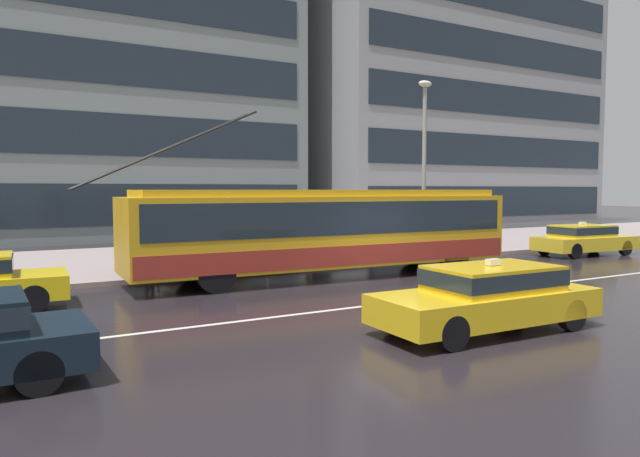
{
  "coord_description": "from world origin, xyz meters",
  "views": [
    {
      "loc": [
        -9.9,
        -12.28,
        2.74
      ],
      "look_at": [
        -0.88,
        3.51,
        1.5
      ],
      "focal_mm": 32.39,
      "sensor_mm": 36.0,
      "label": 1
    }
  ],
  "objects_px": {
    "bus_shelter": "(206,211)",
    "pedestrian_waiting_by_pole": "(308,234)",
    "pedestrian_at_shelter": "(192,223)",
    "pedestrian_walking_past": "(372,212)",
    "taxi_ahead_of_bus": "(584,238)",
    "pedestrian_approaching_curb": "(151,223)",
    "taxi_oncoming_near": "(488,295)",
    "trolleybus": "(327,229)",
    "street_lamp": "(424,153)"
  },
  "relations": [
    {
      "from": "bus_shelter",
      "to": "pedestrian_waiting_by_pole",
      "type": "distance_m",
      "value": 3.65
    },
    {
      "from": "pedestrian_at_shelter",
      "to": "pedestrian_walking_past",
      "type": "relative_size",
      "value": 0.96
    },
    {
      "from": "taxi_ahead_of_bus",
      "to": "pedestrian_approaching_curb",
      "type": "height_order",
      "value": "pedestrian_approaching_curb"
    },
    {
      "from": "pedestrian_approaching_curb",
      "to": "pedestrian_walking_past",
      "type": "distance_m",
      "value": 9.67
    },
    {
      "from": "taxi_oncoming_near",
      "to": "pedestrian_waiting_by_pole",
      "type": "xyz_separation_m",
      "value": [
        1.47,
        9.97,
        0.44
      ]
    },
    {
      "from": "bus_shelter",
      "to": "pedestrian_approaching_curb",
      "type": "relative_size",
      "value": 2.11
    },
    {
      "from": "pedestrian_waiting_by_pole",
      "to": "pedestrian_at_shelter",
      "type": "bearing_deg",
      "value": 169.64
    },
    {
      "from": "taxi_ahead_of_bus",
      "to": "bus_shelter",
      "type": "relative_size",
      "value": 1.12
    },
    {
      "from": "trolleybus",
      "to": "pedestrian_waiting_by_pole",
      "type": "height_order",
      "value": "trolleybus"
    },
    {
      "from": "taxi_ahead_of_bus",
      "to": "street_lamp",
      "type": "bearing_deg",
      "value": 160.12
    },
    {
      "from": "taxi_oncoming_near",
      "to": "pedestrian_at_shelter",
      "type": "bearing_deg",
      "value": 103.32
    },
    {
      "from": "taxi_ahead_of_bus",
      "to": "bus_shelter",
      "type": "distance_m",
      "value": 15.5
    },
    {
      "from": "trolleybus",
      "to": "taxi_ahead_of_bus",
      "type": "xyz_separation_m",
      "value": [
        12.3,
        -0.14,
        -0.81
      ]
    },
    {
      "from": "trolleybus",
      "to": "pedestrian_approaching_curb",
      "type": "relative_size",
      "value": 7.02
    },
    {
      "from": "trolleybus",
      "to": "taxi_ahead_of_bus",
      "type": "relative_size",
      "value": 2.97
    },
    {
      "from": "taxi_ahead_of_bus",
      "to": "pedestrian_approaching_curb",
      "type": "xyz_separation_m",
      "value": [
        -17.18,
        2.31,
        1.01
      ]
    },
    {
      "from": "bus_shelter",
      "to": "pedestrian_at_shelter",
      "type": "height_order",
      "value": "bus_shelter"
    },
    {
      "from": "pedestrian_at_shelter",
      "to": "pedestrian_waiting_by_pole",
      "type": "bearing_deg",
      "value": -10.36
    },
    {
      "from": "taxi_ahead_of_bus",
      "to": "pedestrian_approaching_curb",
      "type": "bearing_deg",
      "value": 172.36
    },
    {
      "from": "trolleybus",
      "to": "pedestrian_approaching_curb",
      "type": "distance_m",
      "value": 5.35
    },
    {
      "from": "pedestrian_approaching_curb",
      "to": "street_lamp",
      "type": "height_order",
      "value": "street_lamp"
    },
    {
      "from": "pedestrian_waiting_by_pole",
      "to": "street_lamp",
      "type": "xyz_separation_m",
      "value": [
        5.01,
        -0.27,
        3.01
      ]
    },
    {
      "from": "pedestrian_waiting_by_pole",
      "to": "street_lamp",
      "type": "distance_m",
      "value": 5.85
    },
    {
      "from": "pedestrian_approaching_curb",
      "to": "pedestrian_walking_past",
      "type": "height_order",
      "value": "pedestrian_walking_past"
    },
    {
      "from": "bus_shelter",
      "to": "pedestrian_waiting_by_pole",
      "type": "xyz_separation_m",
      "value": [
        3.39,
        -1.06,
        -0.86
      ]
    },
    {
      "from": "taxi_oncoming_near",
      "to": "pedestrian_at_shelter",
      "type": "height_order",
      "value": "pedestrian_at_shelter"
    },
    {
      "from": "pedestrian_walking_past",
      "to": "taxi_oncoming_near",
      "type": "bearing_deg",
      "value": -114.77
    },
    {
      "from": "bus_shelter",
      "to": "trolleybus",
      "type": "bearing_deg",
      "value": -53.05
    },
    {
      "from": "bus_shelter",
      "to": "pedestrian_waiting_by_pole",
      "type": "relative_size",
      "value": 2.38
    },
    {
      "from": "trolleybus",
      "to": "pedestrian_at_shelter",
      "type": "relative_size",
      "value": 7.03
    },
    {
      "from": "trolleybus",
      "to": "taxi_ahead_of_bus",
      "type": "distance_m",
      "value": 12.32
    },
    {
      "from": "pedestrian_approaching_curb",
      "to": "pedestrian_waiting_by_pole",
      "type": "relative_size",
      "value": 1.13
    },
    {
      "from": "bus_shelter",
      "to": "pedestrian_waiting_by_pole",
      "type": "height_order",
      "value": "bus_shelter"
    },
    {
      "from": "pedestrian_at_shelter",
      "to": "pedestrian_approaching_curb",
      "type": "height_order",
      "value": "pedestrian_approaching_curb"
    },
    {
      "from": "taxi_ahead_of_bus",
      "to": "pedestrian_at_shelter",
      "type": "bearing_deg",
      "value": 167.75
    },
    {
      "from": "pedestrian_waiting_by_pole",
      "to": "taxi_oncoming_near",
      "type": "bearing_deg",
      "value": -98.36
    },
    {
      "from": "taxi_ahead_of_bus",
      "to": "pedestrian_walking_past",
      "type": "xyz_separation_m",
      "value": [
        -7.72,
        4.27,
        1.09
      ]
    },
    {
      "from": "pedestrian_at_shelter",
      "to": "pedestrian_walking_past",
      "type": "distance_m",
      "value": 7.93
    },
    {
      "from": "pedestrian_approaching_curb",
      "to": "street_lamp",
      "type": "bearing_deg",
      "value": 0.4
    },
    {
      "from": "trolleybus",
      "to": "pedestrian_walking_past",
      "type": "bearing_deg",
      "value": 42.05
    },
    {
      "from": "pedestrian_approaching_curb",
      "to": "pedestrian_waiting_by_pole",
      "type": "xyz_separation_m",
      "value": [
        5.59,
        0.35,
        -0.57
      ]
    },
    {
      "from": "taxi_oncoming_near",
      "to": "taxi_ahead_of_bus",
      "type": "bearing_deg",
      "value": 29.24
    },
    {
      "from": "pedestrian_walking_past",
      "to": "street_lamp",
      "type": "height_order",
      "value": "street_lamp"
    },
    {
      "from": "taxi_oncoming_near",
      "to": "taxi_ahead_of_bus",
      "type": "distance_m",
      "value": 14.97
    },
    {
      "from": "taxi_oncoming_near",
      "to": "pedestrian_at_shelter",
      "type": "xyz_separation_m",
      "value": [
        -2.53,
        10.7,
        0.93
      ]
    },
    {
      "from": "taxi_ahead_of_bus",
      "to": "pedestrian_walking_past",
      "type": "relative_size",
      "value": 2.27
    },
    {
      "from": "taxi_ahead_of_bus",
      "to": "bus_shelter",
      "type": "height_order",
      "value": "bus_shelter"
    },
    {
      "from": "pedestrian_approaching_curb",
      "to": "pedestrian_at_shelter",
      "type": "bearing_deg",
      "value": 34.2
    },
    {
      "from": "bus_shelter",
      "to": "pedestrian_approaching_curb",
      "type": "xyz_separation_m",
      "value": [
        -2.2,
        -1.41,
        -0.3
      ]
    },
    {
      "from": "pedestrian_walking_past",
      "to": "pedestrian_waiting_by_pole",
      "type": "xyz_separation_m",
      "value": [
        -3.88,
        -1.62,
        -0.64
      ]
    }
  ]
}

